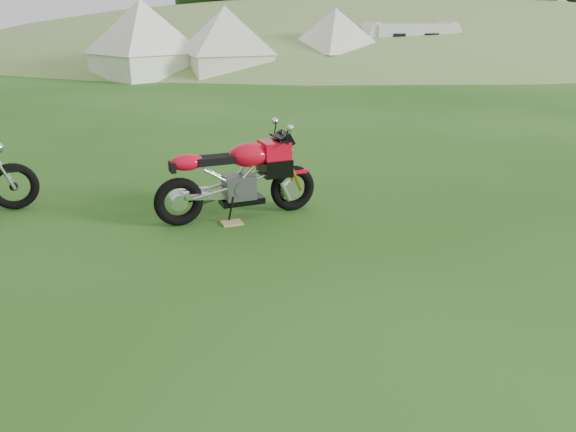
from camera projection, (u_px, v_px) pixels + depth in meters
name	position (u px, v px, depth m)	size (l,w,h in m)	color
ground	(324.00, 276.00, 5.70)	(120.00, 120.00, 0.00)	#1B4B10
hillside	(385.00, 45.00, 48.92)	(80.00, 64.00, 8.00)	#7C994E
hedgerow	(385.00, 45.00, 48.92)	(36.00, 1.20, 8.60)	black
sport_motorcycle	(237.00, 172.00, 7.14)	(2.05, 0.51, 1.23)	red
plywood_board	(232.00, 223.00, 7.11)	(0.26, 0.21, 0.02)	tan
tent_left	(143.00, 42.00, 22.99)	(3.35, 3.35, 2.90)	white
tent_mid	(226.00, 43.00, 23.37)	(3.19, 3.19, 2.76)	silver
tent_right	(335.00, 42.00, 24.75)	(3.14, 3.14, 2.72)	silver
caravan	(408.00, 47.00, 26.41)	(4.58, 2.05, 2.14)	silver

